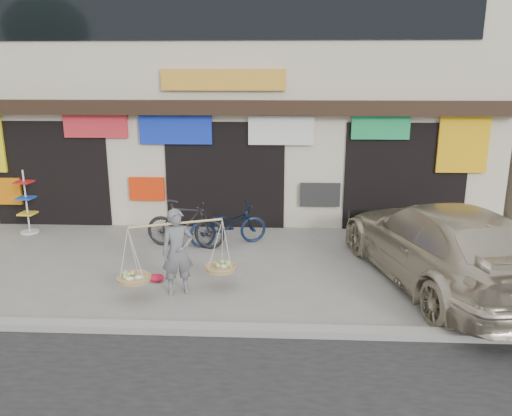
{
  "coord_description": "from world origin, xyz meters",
  "views": [
    {
      "loc": [
        1.39,
        -8.83,
        3.82
      ],
      "look_at": [
        0.91,
        0.9,
        1.21
      ],
      "focal_mm": 35.0,
      "sensor_mm": 36.0,
      "label": 1
    }
  ],
  "objects_px": {
    "bike_2": "(228,225)",
    "suv": "(441,244)",
    "street_vendor": "(178,256)",
    "bike_1": "(185,224)",
    "display_rack": "(27,208)"
  },
  "relations": [
    {
      "from": "street_vendor",
      "to": "display_rack",
      "type": "distance_m",
      "value": 5.56
    },
    {
      "from": "street_vendor",
      "to": "bike_1",
      "type": "relative_size",
      "value": 1.09
    },
    {
      "from": "bike_2",
      "to": "display_rack",
      "type": "distance_m",
      "value": 5.1
    },
    {
      "from": "bike_2",
      "to": "display_rack",
      "type": "relative_size",
      "value": 1.15
    },
    {
      "from": "bike_2",
      "to": "display_rack",
      "type": "xyz_separation_m",
      "value": [
        -5.05,
        0.66,
        0.16
      ]
    },
    {
      "from": "street_vendor",
      "to": "suv",
      "type": "bearing_deg",
      "value": -13.12
    },
    {
      "from": "suv",
      "to": "display_rack",
      "type": "height_order",
      "value": "display_rack"
    },
    {
      "from": "bike_1",
      "to": "display_rack",
      "type": "distance_m",
      "value": 4.21
    },
    {
      "from": "bike_1",
      "to": "suv",
      "type": "height_order",
      "value": "suv"
    },
    {
      "from": "bike_1",
      "to": "suv",
      "type": "relative_size",
      "value": 0.32
    },
    {
      "from": "bike_2",
      "to": "suv",
      "type": "distance_m",
      "value": 4.65
    },
    {
      "from": "bike_1",
      "to": "display_rack",
      "type": "height_order",
      "value": "display_rack"
    },
    {
      "from": "suv",
      "to": "bike_1",
      "type": "bearing_deg",
      "value": -31.9
    },
    {
      "from": "bike_1",
      "to": "display_rack",
      "type": "bearing_deg",
      "value": 86.36
    },
    {
      "from": "street_vendor",
      "to": "bike_1",
      "type": "xyz_separation_m",
      "value": [
        -0.33,
        2.44,
        -0.16
      ]
    }
  ]
}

